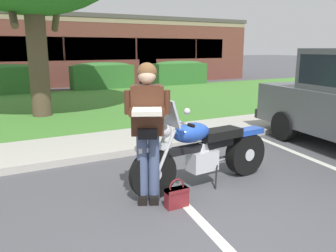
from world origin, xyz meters
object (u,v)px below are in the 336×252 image
(hedge_center_left, at_px, (4,79))
(hedge_right, at_px, (179,72))
(rider_person, at_px, (148,123))
(brick_building, at_px, (48,50))
(motorcycle, at_px, (208,150))
(handbag, at_px, (177,196))
(hedge_center_right, at_px, (102,75))

(hedge_center_left, relative_size, hedge_right, 1.08)
(rider_person, xyz_separation_m, brick_building, (1.95, 17.58, 0.76))
(motorcycle, bearing_deg, hedge_right, 61.35)
(handbag, xyz_separation_m, hedge_right, (7.09, 12.05, 0.51))
(motorcycle, height_order, hedge_right, motorcycle)
(motorcycle, distance_m, handbag, 0.93)
(brick_building, bearing_deg, rider_person, -96.34)
(hedge_center_right, bearing_deg, hedge_center_left, 180.00)
(handbag, bearing_deg, hedge_right, 59.52)
(rider_person, bearing_deg, hedge_center_left, 94.06)
(rider_person, height_order, hedge_center_left, rider_person)
(hedge_center_left, bearing_deg, handbag, -84.93)
(rider_person, xyz_separation_m, hedge_right, (7.33, 11.76, -0.36))
(hedge_center_left, distance_m, hedge_center_right, 4.08)
(motorcycle, bearing_deg, handbag, -149.79)
(hedge_center_left, distance_m, brick_building, 6.55)
(handbag, bearing_deg, hedge_center_left, 95.07)
(rider_person, distance_m, handbag, 0.94)
(rider_person, relative_size, brick_building, 0.08)
(handbag, height_order, brick_building, brick_building)
(hedge_center_right, height_order, hedge_right, same)
(motorcycle, height_order, brick_building, brick_building)
(hedge_right, xyz_separation_m, brick_building, (-5.37, 5.82, 1.11))
(hedge_center_right, distance_m, brick_building, 6.07)
(hedge_right, distance_m, brick_building, 8.00)
(motorcycle, height_order, hedge_center_right, motorcycle)
(motorcycle, distance_m, brick_building, 17.52)
(rider_person, relative_size, hedge_center_right, 0.61)
(handbag, bearing_deg, motorcycle, 30.21)
(rider_person, height_order, hedge_center_right, rider_person)
(hedge_center_right, bearing_deg, motorcycle, -101.04)
(motorcycle, relative_size, hedge_center_right, 0.80)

